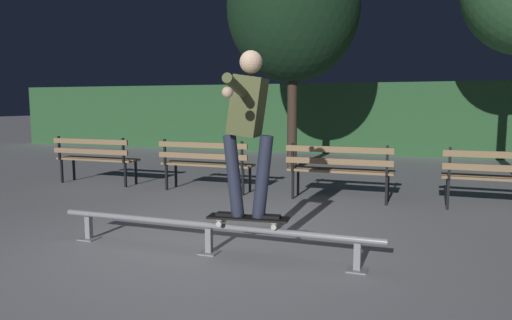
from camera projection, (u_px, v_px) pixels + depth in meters
ground_plane at (214, 250)px, 4.77m from camera, size 90.00×90.00×0.00m
hedge_backdrop at (356, 118)px, 14.16m from camera, size 24.00×1.20×2.08m
grind_rail at (209, 230)px, 4.63m from camera, size 3.40×0.18×0.31m
skateboard at (248, 218)px, 4.47m from camera, size 0.80×0.29×0.09m
skateboarder at (248, 120)px, 4.36m from camera, size 0.63×1.40×1.56m
park_bench_leftmost at (95, 155)px, 8.60m from camera, size 1.60×0.42×0.88m
park_bench_left_center at (205, 160)px, 7.85m from camera, size 1.60×0.42×0.88m
park_bench_right_center at (339, 166)px, 7.10m from camera, size 1.60×0.42×0.88m
park_bench_rightmost at (505, 173)px, 6.35m from camera, size 1.60×0.42×0.88m
tree_behind_benches at (293, 9)px, 10.23m from camera, size 2.90×2.90×5.14m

